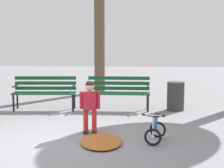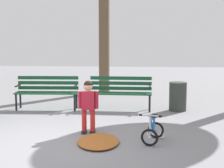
{
  "view_description": "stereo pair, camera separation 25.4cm",
  "coord_description": "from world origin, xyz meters",
  "px_view_note": "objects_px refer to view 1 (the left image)",
  "views": [
    {
      "loc": [
        1.4,
        -5.55,
        1.77
      ],
      "look_at": [
        0.97,
        1.72,
        0.85
      ],
      "focal_mm": 54.86,
      "sensor_mm": 36.0,
      "label": 1
    },
    {
      "loc": [
        1.65,
        -5.53,
        1.77
      ],
      "look_at": [
        0.97,
        1.72,
        0.85
      ],
      "focal_mm": 54.86,
      "sensor_mm": 36.0,
      "label": 2
    }
  ],
  "objects_px": {
    "kids_bicycle": "(155,130)",
    "trash_bin": "(176,96)",
    "child_standing": "(90,103)",
    "park_bench_far_left": "(45,90)",
    "park_bench_left": "(119,90)"
  },
  "relations": [
    {
      "from": "kids_bicycle",
      "to": "trash_bin",
      "type": "xyz_separation_m",
      "value": [
        0.69,
        2.8,
        0.16
      ]
    },
    {
      "from": "child_standing",
      "to": "park_bench_far_left",
      "type": "bearing_deg",
      "value": 122.61
    },
    {
      "from": "child_standing",
      "to": "trash_bin",
      "type": "bearing_deg",
      "value": 51.03
    },
    {
      "from": "park_bench_far_left",
      "to": "trash_bin",
      "type": "bearing_deg",
      "value": 1.48
    },
    {
      "from": "park_bench_left",
      "to": "kids_bicycle",
      "type": "relative_size",
      "value": 2.61
    },
    {
      "from": "trash_bin",
      "to": "child_standing",
      "type": "bearing_deg",
      "value": -128.97
    },
    {
      "from": "park_bench_left",
      "to": "child_standing",
      "type": "distance_m",
      "value": 2.4
    },
    {
      "from": "park_bench_far_left",
      "to": "trash_bin",
      "type": "height_order",
      "value": "park_bench_far_left"
    },
    {
      "from": "park_bench_left",
      "to": "child_standing",
      "type": "relative_size",
      "value": 1.56
    },
    {
      "from": "park_bench_left",
      "to": "kids_bicycle",
      "type": "distance_m",
      "value": 2.91
    },
    {
      "from": "trash_bin",
      "to": "park_bench_left",
      "type": "bearing_deg",
      "value": -179.81
    },
    {
      "from": "kids_bicycle",
      "to": "trash_bin",
      "type": "distance_m",
      "value": 2.89
    },
    {
      "from": "park_bench_far_left",
      "to": "child_standing",
      "type": "relative_size",
      "value": 1.58
    },
    {
      "from": "child_standing",
      "to": "kids_bicycle",
      "type": "relative_size",
      "value": 1.67
    },
    {
      "from": "park_bench_far_left",
      "to": "kids_bicycle",
      "type": "height_order",
      "value": "park_bench_far_left"
    }
  ]
}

